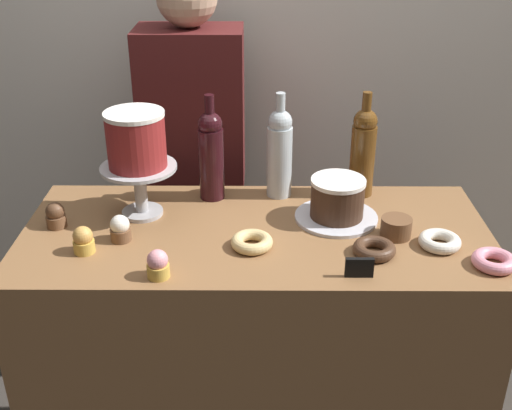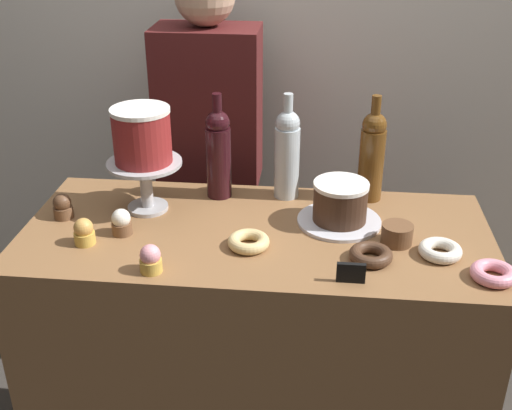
{
  "view_description": "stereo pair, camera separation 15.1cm",
  "coord_description": "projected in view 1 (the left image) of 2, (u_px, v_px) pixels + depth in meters",
  "views": [
    {
      "loc": [
        0.01,
        -1.55,
        1.83
      ],
      "look_at": [
        0.0,
        0.0,
        1.04
      ],
      "focal_mm": 44.71,
      "sensor_mm": 36.0,
      "label": 1
    },
    {
      "loc": [
        0.16,
        -1.54,
        1.83
      ],
      "look_at": [
        0.0,
        0.0,
        1.04
      ],
      "focal_mm": 44.71,
      "sensor_mm": 36.0,
      "label": 2
    }
  ],
  "objects": [
    {
      "name": "cake_stand_pedestal",
      "position": [
        140.0,
        182.0,
        1.82
      ],
      "size": [
        0.22,
        0.22,
        0.15
      ],
      "color": "#B2B2B7",
      "rests_on": "display_counter"
    },
    {
      "name": "cupcake_strawberry",
      "position": [
        158.0,
        265.0,
        1.55
      ],
      "size": [
        0.06,
        0.06,
        0.07
      ],
      "color": "gold",
      "rests_on": "display_counter"
    },
    {
      "name": "silver_serving_platter",
      "position": [
        336.0,
        217.0,
        1.83
      ],
      "size": [
        0.24,
        0.24,
        0.01
      ],
      "color": "silver",
      "rests_on": "display_counter"
    },
    {
      "name": "donut_glazed",
      "position": [
        252.0,
        242.0,
        1.69
      ],
      "size": [
        0.11,
        0.11,
        0.03
      ],
      "color": "#E0C17F",
      "rests_on": "display_counter"
    },
    {
      "name": "back_wall",
      "position": [
        257.0,
        39.0,
        2.39
      ],
      "size": [
        6.0,
        0.05,
        2.6
      ],
      "color": "silver",
      "rests_on": "ground_plane"
    },
    {
      "name": "wine_bottle_dark_red",
      "position": [
        211.0,
        154.0,
        1.9
      ],
      "size": [
        0.08,
        0.08,
        0.33
      ],
      "color": "black",
      "rests_on": "display_counter"
    },
    {
      "name": "price_sign_chalkboard",
      "position": [
        359.0,
        268.0,
        1.56
      ],
      "size": [
        0.07,
        0.01,
        0.05
      ],
      "color": "black",
      "rests_on": "display_counter"
    },
    {
      "name": "donut_sugar",
      "position": [
        440.0,
        241.0,
        1.69
      ],
      "size": [
        0.11,
        0.11,
        0.03
      ],
      "color": "silver",
      "rests_on": "display_counter"
    },
    {
      "name": "barista_figure",
      "position": [
        195.0,
        183.0,
        2.34
      ],
      "size": [
        0.36,
        0.22,
        1.6
      ],
      "color": "black",
      "rests_on": "ground_plane"
    },
    {
      "name": "cupcake_caramel",
      "position": [
        83.0,
        240.0,
        1.66
      ],
      "size": [
        0.06,
        0.06,
        0.07
      ],
      "color": "gold",
      "rests_on": "display_counter"
    },
    {
      "name": "wine_bottle_amber",
      "position": [
        363.0,
        150.0,
        1.92
      ],
      "size": [
        0.08,
        0.08,
        0.33
      ],
      "color": "#5B3814",
      "rests_on": "display_counter"
    },
    {
      "name": "chocolate_round_cake",
      "position": [
        337.0,
        198.0,
        1.81
      ],
      "size": [
        0.16,
        0.16,
        0.11
      ],
      "color": "#3D2619",
      "rests_on": "silver_serving_platter"
    },
    {
      "name": "donut_pink",
      "position": [
        494.0,
        261.0,
        1.6
      ],
      "size": [
        0.11,
        0.11,
        0.03
      ],
      "color": "pink",
      "rests_on": "display_counter"
    },
    {
      "name": "cupcake_vanilla",
      "position": [
        120.0,
        229.0,
        1.71
      ],
      "size": [
        0.06,
        0.06,
        0.07
      ],
      "color": "brown",
      "rests_on": "display_counter"
    },
    {
      "name": "wine_bottle_clear",
      "position": [
        280.0,
        151.0,
        1.92
      ],
      "size": [
        0.08,
        0.08,
        0.33
      ],
      "color": "#B2BCC1",
      "rests_on": "display_counter"
    },
    {
      "name": "white_layer_cake",
      "position": [
        136.0,
        139.0,
        1.76
      ],
      "size": [
        0.17,
        0.17,
        0.16
      ],
      "color": "maroon",
      "rests_on": "cake_stand_pedestal"
    },
    {
      "name": "cupcake_chocolate",
      "position": [
        56.0,
        216.0,
        1.78
      ],
      "size": [
        0.06,
        0.06,
        0.07
      ],
      "color": "brown",
      "rests_on": "display_counter"
    },
    {
      "name": "donut_chocolate",
      "position": [
        374.0,
        249.0,
        1.65
      ],
      "size": [
        0.11,
        0.11,
        0.03
      ],
      "color": "#472D1E",
      "rests_on": "display_counter"
    },
    {
      "name": "display_counter",
      "position": [
        256.0,
        364.0,
        1.99
      ],
      "size": [
        1.31,
        0.58,
        0.96
      ],
      "color": "brown",
      "rests_on": "ground_plane"
    },
    {
      "name": "cookie_stack",
      "position": [
        396.0,
        227.0,
        1.73
      ],
      "size": [
        0.08,
        0.08,
        0.06
      ],
      "color": "brown",
      "rests_on": "display_counter"
    }
  ]
}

